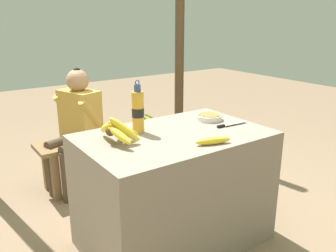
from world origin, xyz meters
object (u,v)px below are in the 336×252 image
serving_bowl (209,117)px  knife (228,125)px  water_bottle (138,111)px  banana_bunch_green (149,120)px  loose_banana_front (213,141)px  wooden_bench (111,142)px  support_post_far (180,34)px  banana_bunch_ripe (117,130)px  seated_vendor (76,122)px

serving_bowl → knife: bearing=-89.1°
water_bottle → banana_bunch_green: water_bottle is taller
loose_banana_front → wooden_bench: size_ratio=0.16×
banana_bunch_green → wooden_bench: bearing=-180.0°
banana_bunch_green → support_post_far: support_post_far is taller
knife → banana_bunch_ripe: bearing=173.6°
serving_bowl → knife: 0.18m
serving_bowl → water_bottle: size_ratio=0.54×
loose_banana_front → support_post_far: support_post_far is taller
banana_bunch_ripe → support_post_far: 2.10m
water_bottle → banana_bunch_green: size_ratio=1.16×
serving_bowl → knife: (0.00, -0.18, -0.01)m
knife → seated_vendor: bearing=121.8°
loose_banana_front → knife: 0.37m
loose_banana_front → wooden_bench: (0.04, 1.40, -0.43)m
banana_bunch_ripe → water_bottle: water_bottle is taller
banana_bunch_ripe → wooden_bench: 1.26m
seated_vendor → wooden_bench: bearing=169.9°
banana_bunch_ripe → knife: bearing=-10.1°
loose_banana_front → banana_bunch_green: loose_banana_front is taller
banana_bunch_ripe → loose_banana_front: banana_bunch_ripe is taller
serving_bowl → banana_bunch_green: size_ratio=0.63×
water_bottle → seated_vendor: 0.97m
loose_banana_front → support_post_far: size_ratio=0.09×
serving_bowl → support_post_far: size_ratio=0.07×
wooden_bench → support_post_far: support_post_far is taller
water_bottle → banana_bunch_green: bearing=55.2°
serving_bowl → support_post_far: (0.75, 1.36, 0.49)m
wooden_bench → banana_bunch_green: bearing=0.0°
knife → support_post_far: bearing=67.8°
knife → seated_vendor: size_ratio=0.23×
banana_bunch_ripe → loose_banana_front: bearing=-37.9°
banana_bunch_ripe → knife: (0.74, -0.13, -0.07)m
banana_bunch_green → water_bottle: bearing=-124.8°
serving_bowl → water_bottle: bearing=175.6°
knife → banana_bunch_green: (0.13, 1.20, -0.27)m
water_bottle → knife: 0.61m
wooden_bench → banana_bunch_green: (0.41, 0.00, 0.14)m
banana_bunch_ripe → wooden_bench: size_ratio=0.27×
loose_banana_front → support_post_far: (1.06, 1.74, 0.49)m
water_bottle → wooden_bench: size_ratio=0.25×
knife → banana_bunch_green: 1.23m
support_post_far → knife: bearing=-115.9°
loose_banana_front → knife: bearing=32.9°
wooden_bench → banana_bunch_ripe: bearing=-113.6°
seated_vendor → banana_bunch_green: size_ratio=3.70×
loose_banana_front → wooden_bench: 1.47m
knife → wooden_bench: bearing=106.8°
banana_bunch_ripe → support_post_far: (1.49, 1.41, 0.44)m
water_bottle → wooden_bench: water_bottle is taller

